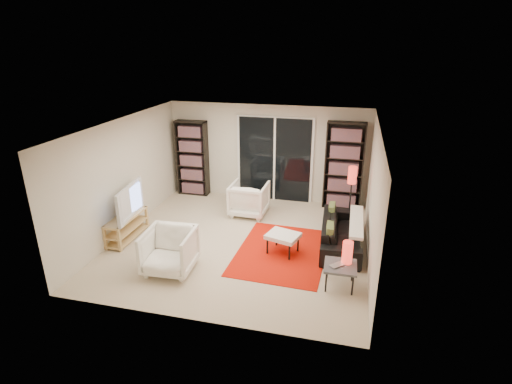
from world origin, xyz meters
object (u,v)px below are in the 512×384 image
Objects in this scene: ottoman at (283,237)px; floor_lamp at (352,181)px; bookshelf_right at (344,166)px; armchair_front at (169,251)px; bookshelf_left at (192,158)px; side_table at (340,267)px; sofa at (341,233)px; tv_stand at (127,227)px; armchair_back at (249,199)px.

floor_lamp reaches higher than ottoman.
bookshelf_right is 2.84m from ottoman.
bookshelf_left is at bearing 102.84° from armchair_front.
bookshelf_right is at bearing 101.33° from floor_lamp.
side_table is at bearing -91.87° from floor_lamp.
ottoman is (-0.99, -2.56, -0.70)m from bookshelf_right.
bookshelf_left reaches higher than sofa.
bookshelf_left is 5.30m from side_table.
tv_stand is 1.68m from armchair_front.
tv_stand is 4.40m from side_table.
side_table is (1.12, -0.88, 0.01)m from ottoman.
bookshelf_right reaches higher than floor_lamp.
bookshelf_left is at bearing 180.00° from bookshelf_right.
bookshelf_right is 2.14m from sofa.
armchair_back is (-2.17, 1.05, 0.10)m from sofa.
side_table is (2.95, 0.22, -0.03)m from armchair_front.
bookshelf_right is 5.09m from tv_stand.
tv_stand is (-0.37, -2.73, -0.71)m from bookshelf_left.
tv_stand is at bearing -147.08° from bookshelf_right.
tv_stand reaches higher than ottoman.
bookshelf_right is 3.90× the size of side_table.
floor_lamp is at bearing 38.13° from armchair_front.
bookshelf_right reaches higher than side_table.
bookshelf_left is 1.43× the size of floor_lamp.
floor_lamp reaches higher than armchair_back.
side_table is at bearing 179.55° from sofa.
bookshelf_right is 1.80× the size of tv_stand.
tv_stand is at bearing -97.68° from bookshelf_left.
bookshelf_right is at bearing 49.53° from armchair_front.
bookshelf_right reaches higher than ottoman.
armchair_back is 1.57× the size of side_table.
bookshelf_left is 2.30× the size of armchair_back.
armchair_back is 0.98× the size of armchair_front.
ottoman is at bearing -41.86° from bookshelf_left.
sofa is 3.35m from armchair_front.
side_table is (4.35, -0.71, 0.10)m from tv_stand.
sofa is 2.29× the size of armchair_back.
sofa reaches higher than tv_stand.
floor_lamp is (0.08, 2.41, 0.68)m from side_table.
tv_stand is 2.78m from armchair_back.
tv_stand is 4.37m from sofa.
armchair_back is 1.21× the size of ottoman.
tv_stand is at bearing 41.30° from armchair_back.
floor_lamp is (0.21, -1.03, -0.01)m from bookshelf_right.
armchair_back is at bearing 71.90° from armchair_front.
sofa is at bearing -87.56° from bookshelf_right.
sofa is 2.25× the size of armchair_front.
sofa is (3.94, -2.00, -0.69)m from bookshelf_left.
bookshelf_left is 4.19m from floor_lamp.
armchair_front is 1.24× the size of ottoman.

